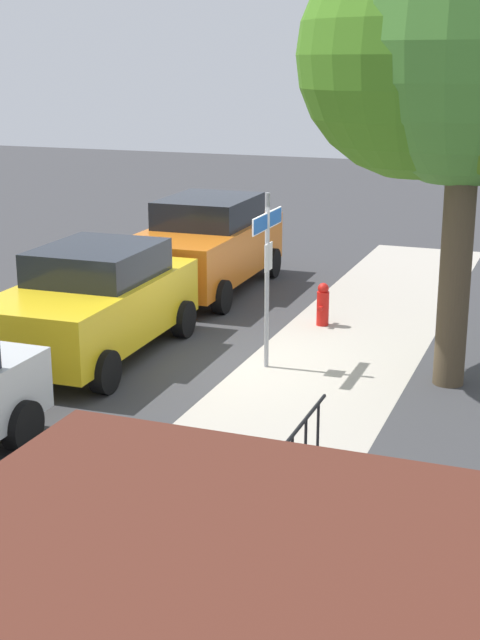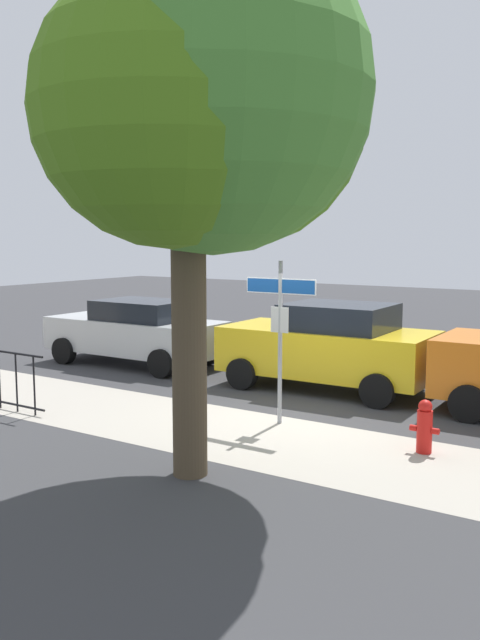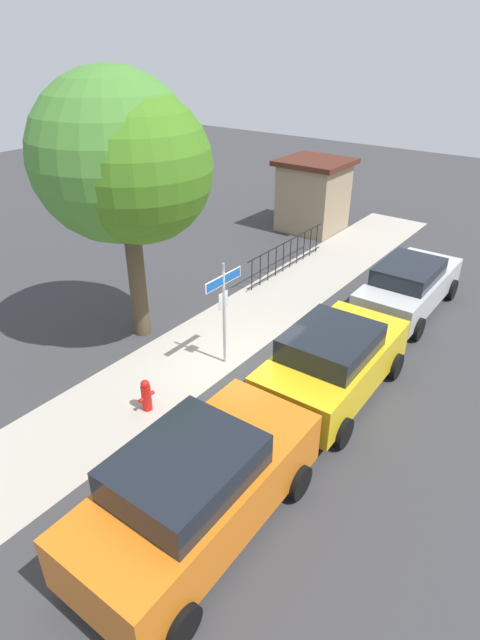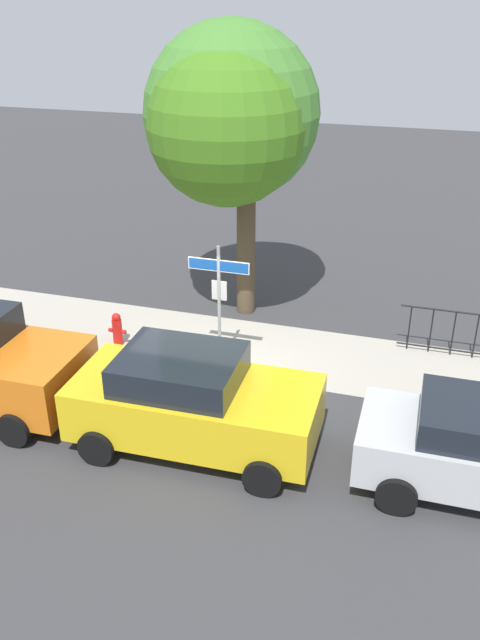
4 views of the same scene
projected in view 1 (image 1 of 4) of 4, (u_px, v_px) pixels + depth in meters
The scene contains 8 objects.
ground_plane at pixel (244, 362), 14.25m from camera, with size 60.00×60.00×0.00m, color #38383A.
sidewalk_strip at pixel (283, 419), 12.01m from camera, with size 24.00×2.60×0.00m, color #ADA497.
street_sign at pixel (267, 252), 13.55m from camera, with size 1.29×0.07×2.71m.
shade_tree at pixel (466, 50), 12.24m from camera, with size 3.92×4.54×6.78m.
car_orange at pixel (205, 244), 18.50m from camera, with size 4.60×2.22×1.89m.
car_yellow at pixel (93, 302), 14.35m from camera, with size 4.28×2.21×1.76m.
iron_fence at pixel (252, 537), 7.95m from camera, with size 4.68×0.04×1.07m.
fire_hydrant at pixel (323, 304), 16.14m from camera, with size 0.42×0.22×0.78m.
Camera 1 is at (12.65, 4.71, 4.61)m, focal length 50.78 mm.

